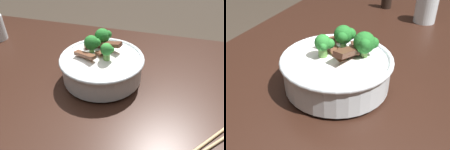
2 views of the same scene
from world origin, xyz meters
The scene contains 3 objects.
dining_table centered at (0.00, 0.00, 0.68)m, with size 1.34×0.78×0.81m.
rice_bowl centered at (0.16, 0.02, 0.86)m, with size 0.25×0.25×0.14m.
drinking_glass centered at (-0.34, 0.16, 0.85)m, with size 0.08×0.08×0.10m.
Camera 2 is at (0.60, 0.21, 1.15)m, focal length 40.03 mm.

